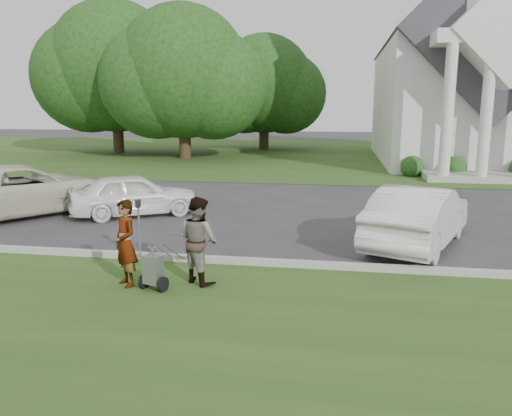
% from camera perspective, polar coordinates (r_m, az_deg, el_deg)
% --- Properties ---
extents(ground, '(120.00, 120.00, 0.00)m').
position_cam_1_polar(ground, '(10.26, -2.14, -7.42)').
color(ground, '#333335').
rests_on(ground, ground).
extents(grass_strip, '(80.00, 7.00, 0.01)m').
position_cam_1_polar(grass_strip, '(7.57, -6.88, -14.62)').
color(grass_strip, '#2C4A19').
rests_on(grass_strip, ground).
extents(church_lawn, '(80.00, 30.00, 0.01)m').
position_cam_1_polar(church_lawn, '(36.71, 6.42, 6.23)').
color(church_lawn, '#2C4A19').
rests_on(church_lawn, ground).
extents(curb, '(80.00, 0.18, 0.15)m').
position_cam_1_polar(curb, '(10.75, -1.55, -6.11)').
color(curb, '#9E9E93').
rests_on(curb, ground).
extents(church, '(9.19, 19.00, 24.10)m').
position_cam_1_polar(church, '(33.47, 22.41, 15.13)').
color(church, white).
rests_on(church, ground).
extents(tree_left, '(10.63, 8.40, 9.71)m').
position_cam_1_polar(tree_left, '(33.09, -8.34, 14.46)').
color(tree_left, '#332316').
rests_on(tree_left, ground).
extents(tree_far, '(11.64, 9.20, 10.73)m').
position_cam_1_polar(tree_far, '(38.09, -15.86, 14.63)').
color(tree_far, '#332316').
rests_on(tree_far, ground).
extents(tree_back, '(9.61, 7.60, 8.89)m').
position_cam_1_polar(tree_back, '(39.97, 0.91, 13.50)').
color(tree_back, '#332316').
rests_on(tree_back, ground).
extents(striping_cart, '(0.64, 1.03, 0.90)m').
position_cam_1_polar(striping_cart, '(9.40, -11.63, -6.98)').
color(striping_cart, black).
rests_on(striping_cart, ground).
extents(person_left, '(0.71, 0.69, 1.64)m').
position_cam_1_polar(person_left, '(9.62, -14.69, -4.00)').
color(person_left, '#999999').
rests_on(person_left, ground).
extents(person_right, '(1.03, 0.99, 1.66)m').
position_cam_1_polar(person_right, '(9.54, -6.55, -3.74)').
color(person_right, '#999999').
rests_on(person_right, ground).
extents(parking_meter_near, '(0.10, 0.09, 1.42)m').
position_cam_1_polar(parking_meter_near, '(10.96, -13.24, -1.64)').
color(parking_meter_near, gray).
rests_on(parking_meter_near, ground).
extents(car_a, '(5.38, 6.16, 1.58)m').
position_cam_1_polar(car_a, '(17.15, -25.12, 1.89)').
color(car_a, beige).
rests_on(car_a, ground).
extents(car_b, '(4.13, 3.32, 1.32)m').
position_cam_1_polar(car_b, '(15.90, -13.74, 1.51)').
color(car_b, white).
rests_on(car_b, ground).
extents(car_d, '(3.13, 4.74, 1.48)m').
position_cam_1_polar(car_d, '(12.67, 18.05, -0.87)').
color(car_d, silver).
rests_on(car_d, ground).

